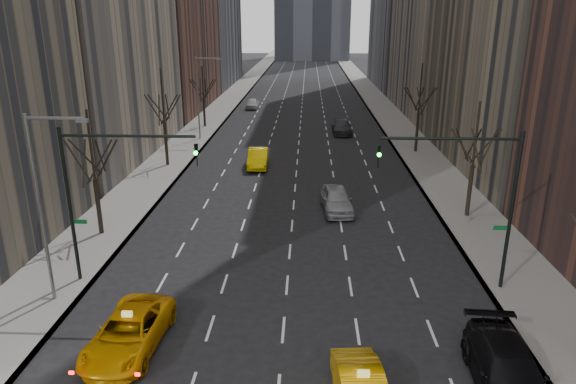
# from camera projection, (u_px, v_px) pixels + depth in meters

# --- Properties ---
(sidewalk_left) EXTENTS (4.50, 320.00, 0.15)m
(sidewalk_left) POSITION_uv_depth(u_px,v_px,m) (225.00, 104.00, 81.70)
(sidewalk_left) COLOR slate
(sidewalk_left) RESTS_ON ground
(sidewalk_right) EXTENTS (4.50, 320.00, 0.15)m
(sidewalk_right) POSITION_uv_depth(u_px,v_px,m) (380.00, 105.00, 80.80)
(sidewalk_right) COLOR slate
(sidewalk_right) RESTS_ON ground
(tree_lw_b) EXTENTS (3.36, 3.50, 7.82)m
(tree_lw_b) POSITION_uv_depth(u_px,v_px,m) (95.00, 179.00, 31.31)
(tree_lw_b) COLOR black
(tree_lw_b) RESTS_ON ground
(tree_lw_c) EXTENTS (3.36, 3.50, 8.74)m
(tree_lw_c) POSITION_uv_depth(u_px,v_px,m) (164.00, 123.00, 46.35)
(tree_lw_c) COLOR black
(tree_lw_c) RESTS_ON ground
(tree_lw_d) EXTENTS (3.36, 3.50, 7.36)m
(tree_lw_d) POSITION_uv_depth(u_px,v_px,m) (204.00, 99.00, 63.54)
(tree_lw_d) COLOR black
(tree_lw_d) RESTS_ON ground
(tree_rw_b) EXTENTS (3.36, 3.50, 7.82)m
(tree_rw_b) POSITION_uv_depth(u_px,v_px,m) (473.00, 165.00, 34.21)
(tree_rw_b) COLOR black
(tree_rw_b) RESTS_ON ground
(tree_rw_c) EXTENTS (3.36, 3.50, 8.74)m
(tree_rw_c) POSITION_uv_depth(u_px,v_px,m) (418.00, 113.00, 51.14)
(tree_rw_c) COLOR black
(tree_rw_c) RESTS_ON ground
(traffic_mast_left) EXTENTS (6.69, 0.39, 8.00)m
(traffic_mast_left) POSITION_uv_depth(u_px,v_px,m) (100.00, 181.00, 24.95)
(traffic_mast_left) COLOR black
(traffic_mast_left) RESTS_ON ground
(traffic_mast_right) EXTENTS (6.69, 0.39, 8.00)m
(traffic_mast_right) POSITION_uv_depth(u_px,v_px,m) (479.00, 186.00, 24.28)
(traffic_mast_right) COLOR black
(traffic_mast_right) RESTS_ON ground
(streetlight_near) EXTENTS (2.83, 0.22, 9.00)m
(streetlight_near) POSITION_uv_depth(u_px,v_px,m) (45.00, 191.00, 23.08)
(streetlight_near) COLOR slate
(streetlight_near) RESTS_ON ground
(streetlight_far) EXTENTS (2.83, 0.22, 9.00)m
(streetlight_far) POSITION_uv_depth(u_px,v_px,m) (201.00, 90.00, 56.21)
(streetlight_far) COLOR slate
(streetlight_far) RESTS_ON ground
(taxi_suv) EXTENTS (2.87, 5.63, 1.52)m
(taxi_suv) POSITION_uv_depth(u_px,v_px,m) (129.00, 332.00, 21.08)
(taxi_suv) COLOR #E49804
(taxi_suv) RESTS_ON ground
(silver_sedan_ahead) EXTENTS (2.43, 5.17, 1.71)m
(silver_sedan_ahead) POSITION_uv_depth(u_px,v_px,m) (337.00, 199.00, 36.30)
(silver_sedan_ahead) COLOR #96989D
(silver_sedan_ahead) RESTS_ON ground
(parked_suv_black) EXTENTS (2.77, 6.04, 1.71)m
(parked_suv_black) POSITION_uv_depth(u_px,v_px,m) (508.00, 372.00, 18.58)
(parked_suv_black) COLOR black
(parked_suv_black) RESTS_ON ground
(far_taxi) EXTENTS (1.96, 5.09, 1.65)m
(far_taxi) POSITION_uv_depth(u_px,v_px,m) (258.00, 158.00, 47.21)
(far_taxi) COLOR yellow
(far_taxi) RESTS_ON ground
(far_suv_grey) EXTENTS (2.42, 5.59, 1.60)m
(far_suv_grey) POSITION_uv_depth(u_px,v_px,m) (342.00, 127.00, 60.98)
(far_suv_grey) COLOR #2C2C31
(far_suv_grey) RESTS_ON ground
(far_car_white) EXTENTS (1.82, 4.40, 1.49)m
(far_car_white) POSITION_uv_depth(u_px,v_px,m) (252.00, 104.00, 77.98)
(far_car_white) COLOR beige
(far_car_white) RESTS_ON ground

